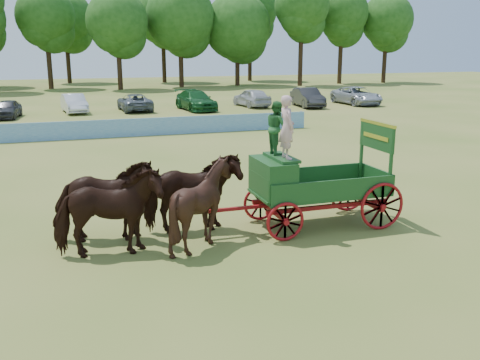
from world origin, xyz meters
name	(u,v)px	position (x,y,z in m)	size (l,w,h in m)	color
ground	(184,241)	(0.00, 0.00, 0.00)	(160.00, 160.00, 0.00)	olive
horse_lead_left	(108,213)	(-1.99, -0.51, 1.14)	(1.23, 2.69, 2.27)	black
horse_lead_right	(104,201)	(-1.99, 0.59, 1.14)	(1.23, 2.69, 2.27)	black
horse_wheel_left	(202,204)	(0.41, -0.51, 1.14)	(1.84, 2.07, 2.28)	black
horse_wheel_right	(192,194)	(0.41, 0.59, 1.14)	(1.23, 2.69, 2.27)	black
farm_dray	(297,172)	(3.36, 0.06, 1.66)	(6.00, 2.00, 3.88)	maroon
sponsor_banner	(98,129)	(-1.00, 18.00, 0.53)	(26.00, 0.08, 1.05)	#1F67AB
parked_cars	(114,103)	(1.11, 30.16, 0.75)	(50.98, 7.20, 1.64)	silver
treeline	(53,13)	(-3.03, 59.52, 9.20)	(93.97, 22.90, 14.55)	#382314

